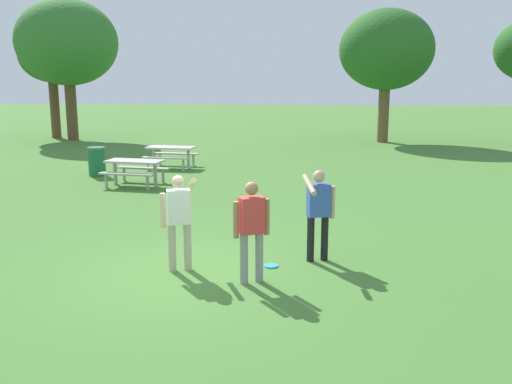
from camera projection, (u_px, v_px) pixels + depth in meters
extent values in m
plane|color=#447530|center=(191.00, 272.00, 9.33)|extent=(120.00, 120.00, 0.00)
cylinder|color=#B7AD93|center=(172.00, 247.00, 9.33)|extent=(0.13, 0.13, 0.82)
cylinder|color=#B7AD93|center=(188.00, 247.00, 9.39)|extent=(0.13, 0.13, 0.82)
cube|color=white|center=(179.00, 207.00, 9.22)|extent=(0.43, 0.31, 0.58)
sphere|color=beige|center=(178.00, 182.00, 9.13)|extent=(0.21, 0.21, 0.21)
cylinder|color=beige|center=(163.00, 210.00, 9.18)|extent=(0.09, 0.09, 0.58)
cylinder|color=beige|center=(192.00, 183.00, 9.46)|extent=(0.24, 0.58, 0.28)
cylinder|color=black|center=(325.00, 238.00, 9.88)|extent=(0.13, 0.13, 0.82)
cylinder|color=black|center=(311.00, 239.00, 9.83)|extent=(0.13, 0.13, 0.82)
cube|color=#3856B7|center=(318.00, 200.00, 9.71)|extent=(0.43, 0.31, 0.58)
sphere|color=tan|center=(319.00, 176.00, 9.63)|extent=(0.21, 0.21, 0.21)
cylinder|color=tan|center=(332.00, 202.00, 9.78)|extent=(0.09, 0.09, 0.58)
cylinder|color=tan|center=(309.00, 185.00, 9.33)|extent=(0.24, 0.58, 0.28)
cylinder|color=gray|center=(244.00, 259.00, 8.74)|extent=(0.13, 0.13, 0.82)
cylinder|color=gray|center=(259.00, 257.00, 8.84)|extent=(0.13, 0.13, 0.82)
cube|color=#D83838|center=(252.00, 215.00, 8.65)|extent=(0.44, 0.36, 0.58)
sphere|color=#9E7051|center=(252.00, 189.00, 8.56)|extent=(0.21, 0.21, 0.21)
cylinder|color=#9E7051|center=(236.00, 220.00, 8.56)|extent=(0.09, 0.09, 0.58)
cylinder|color=#9E7051|center=(267.00, 217.00, 8.76)|extent=(0.09, 0.09, 0.58)
cylinder|color=#2D9EDB|center=(271.00, 266.00, 9.62)|extent=(0.24, 0.24, 0.03)
cube|color=#B2ADA3|center=(135.00, 161.00, 16.76)|extent=(1.81, 1.04, 0.06)
cube|color=#A49F96|center=(126.00, 174.00, 16.27)|extent=(1.72, 0.55, 0.05)
cube|color=#A49F96|center=(143.00, 168.00, 17.38)|extent=(1.72, 0.55, 0.05)
cylinder|color=#A49F96|center=(115.00, 173.00, 16.99)|extent=(0.11, 0.11, 0.71)
cylinder|color=#A49F96|center=(106.00, 181.00, 16.47)|extent=(0.09, 0.09, 0.41)
cylinder|color=#A49F96|center=(124.00, 175.00, 17.58)|extent=(0.09, 0.09, 0.41)
cylinder|color=#A49F96|center=(155.00, 175.00, 16.69)|extent=(0.11, 0.11, 0.71)
cylinder|color=#A49F96|center=(148.00, 183.00, 16.17)|extent=(0.09, 0.09, 0.41)
cylinder|color=#A49F96|center=(163.00, 176.00, 17.27)|extent=(0.09, 0.09, 0.41)
cube|color=beige|center=(171.00, 148.00, 20.09)|extent=(1.79, 0.99, 0.06)
cube|color=#B6B2A8|center=(165.00, 158.00, 19.59)|extent=(1.72, 0.49, 0.05)
cube|color=#B6B2A8|center=(176.00, 154.00, 20.70)|extent=(1.72, 0.49, 0.05)
cylinder|color=#B6B2A8|center=(154.00, 158.00, 20.29)|extent=(0.11, 0.11, 0.71)
cylinder|color=#B6B2A8|center=(148.00, 164.00, 19.77)|extent=(0.09, 0.09, 0.41)
cylinder|color=#B6B2A8|center=(160.00, 159.00, 20.88)|extent=(0.09, 0.09, 0.41)
cylinder|color=#B6B2A8|center=(188.00, 159.00, 20.03)|extent=(0.11, 0.11, 0.71)
cylinder|color=#B6B2A8|center=(183.00, 165.00, 19.51)|extent=(0.09, 0.09, 0.41)
cylinder|color=#B6B2A8|center=(193.00, 160.00, 20.62)|extent=(0.09, 0.09, 0.41)
cylinder|color=#1E663D|center=(97.00, 162.00, 18.51)|extent=(0.56, 0.56, 0.90)
cylinder|color=#287A4B|center=(96.00, 148.00, 18.41)|extent=(0.59, 0.59, 0.06)
cylinder|color=brown|center=(55.00, 106.00, 30.07)|extent=(0.50, 0.50, 3.49)
ellipsoid|color=#286023|center=(51.00, 55.00, 29.53)|extent=(3.40, 3.40, 2.89)
cylinder|color=brown|center=(71.00, 106.00, 28.94)|extent=(0.57, 0.57, 3.60)
ellipsoid|color=#33702D|center=(67.00, 42.00, 28.30)|extent=(5.13, 5.13, 4.36)
cylinder|color=brown|center=(384.00, 109.00, 28.03)|extent=(0.55, 0.55, 3.32)
ellipsoid|color=#286023|center=(386.00, 49.00, 27.43)|extent=(4.66, 4.66, 3.96)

